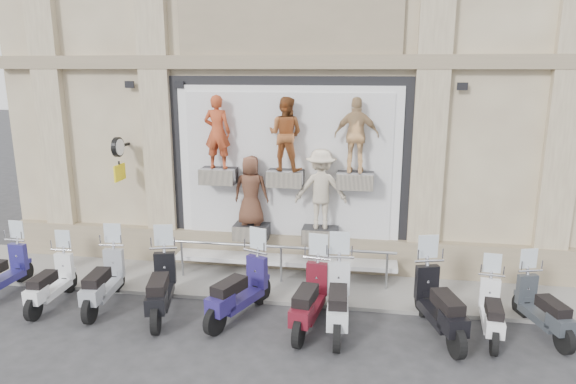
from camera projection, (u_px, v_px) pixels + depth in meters
name	position (u px, v px, depth m)	size (l,w,h in m)	color
ground	(263.00, 329.00, 9.55)	(90.00, 90.00, 0.00)	#2C2C2F
sidewalk	(282.00, 282.00, 11.55)	(16.00, 2.20, 0.08)	gray
building	(311.00, 22.00, 14.84)	(14.00, 8.60, 12.00)	beige
shop_vitrine	(291.00, 174.00, 11.60)	(5.60, 0.83, 4.30)	black
guard_rail	(281.00, 266.00, 11.35)	(5.06, 0.10, 0.93)	#9EA0A5
clock_sign_bracket	(119.00, 153.00, 11.86)	(0.10, 0.80, 1.02)	black
scooter_a	(0.00, 262.00, 10.79)	(0.53, 1.82, 1.48)	navy
scooter_b	(50.00, 273.00, 10.32)	(0.51, 1.76, 1.43)	silver
scooter_c	(103.00, 270.00, 10.27)	(0.56, 1.93, 1.57)	gray
scooter_d	(160.00, 276.00, 9.90)	(0.59, 2.03, 1.65)	black
scooter_e	(239.00, 278.00, 9.76)	(0.59, 2.03, 1.65)	navy
scooter_f	(310.00, 287.00, 9.42)	(0.58, 2.00, 1.63)	#540E19
scooter_g	(338.00, 287.00, 9.33)	(0.60, 2.07, 1.68)	silver
scooter_h	(440.00, 292.00, 9.13)	(0.60, 2.07, 1.68)	black
scooter_i	(493.00, 301.00, 9.11)	(0.50, 1.71, 1.39)	white
scooter_j	(544.00, 298.00, 9.19)	(0.52, 1.77, 1.44)	#2C3036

